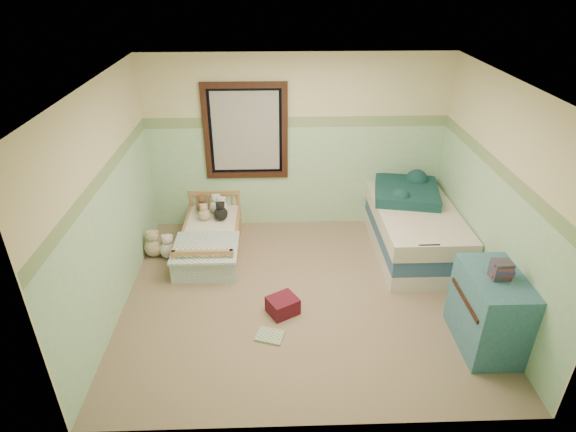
{
  "coord_description": "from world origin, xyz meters",
  "views": [
    {
      "loc": [
        -0.32,
        -4.48,
        3.53
      ],
      "look_at": [
        -0.16,
        0.35,
        0.89
      ],
      "focal_mm": 29.34,
      "sensor_mm": 36.0,
      "label": 1
    }
  ],
  "objects_px": {
    "plush_floor_tan": "(154,247)",
    "floor_book": "(270,336)",
    "toddler_bed_frame": "(211,243)",
    "twin_bed_frame": "(410,241)",
    "plush_floor_cream": "(169,249)",
    "red_pillow": "(283,305)",
    "dresser": "(489,311)"
  },
  "relations": [
    {
      "from": "toddler_bed_frame",
      "to": "dresser",
      "type": "distance_m",
      "value": 3.59
    },
    {
      "from": "plush_floor_cream",
      "to": "dresser",
      "type": "relative_size",
      "value": 0.28
    },
    {
      "from": "plush_floor_tan",
      "to": "twin_bed_frame",
      "type": "relative_size",
      "value": 0.13
    },
    {
      "from": "twin_bed_frame",
      "to": "red_pillow",
      "type": "xyz_separation_m",
      "value": [
        -1.79,
        -1.3,
        -0.01
      ]
    },
    {
      "from": "plush_floor_cream",
      "to": "plush_floor_tan",
      "type": "height_order",
      "value": "plush_floor_tan"
    },
    {
      "from": "plush_floor_tan",
      "to": "plush_floor_cream",
      "type": "bearing_deg",
      "value": -13.16
    },
    {
      "from": "dresser",
      "to": "red_pillow",
      "type": "distance_m",
      "value": 2.17
    },
    {
      "from": "twin_bed_frame",
      "to": "red_pillow",
      "type": "bearing_deg",
      "value": -144.12
    },
    {
      "from": "toddler_bed_frame",
      "to": "dresser",
      "type": "xyz_separation_m",
      "value": [
        3.03,
        -1.91,
        0.33
      ]
    },
    {
      "from": "plush_floor_cream",
      "to": "red_pillow",
      "type": "bearing_deg",
      "value": -38.4
    },
    {
      "from": "red_pillow",
      "to": "plush_floor_tan",
      "type": "bearing_deg",
      "value": 144.01
    },
    {
      "from": "toddler_bed_frame",
      "to": "dresser",
      "type": "height_order",
      "value": "dresser"
    },
    {
      "from": "plush_floor_tan",
      "to": "floor_book",
      "type": "height_order",
      "value": "plush_floor_tan"
    },
    {
      "from": "plush_floor_tan",
      "to": "floor_book",
      "type": "relative_size",
      "value": 0.93
    },
    {
      "from": "toddler_bed_frame",
      "to": "twin_bed_frame",
      "type": "bearing_deg",
      "value": -1.22
    },
    {
      "from": "plush_floor_cream",
      "to": "plush_floor_tan",
      "type": "bearing_deg",
      "value": 166.84
    },
    {
      "from": "plush_floor_cream",
      "to": "twin_bed_frame",
      "type": "height_order",
      "value": "plush_floor_cream"
    },
    {
      "from": "red_pillow",
      "to": "floor_book",
      "type": "bearing_deg",
      "value": -110.17
    },
    {
      "from": "plush_floor_tan",
      "to": "red_pillow",
      "type": "bearing_deg",
      "value": -35.99
    },
    {
      "from": "plush_floor_cream",
      "to": "plush_floor_tan",
      "type": "xyz_separation_m",
      "value": [
        -0.2,
        0.05,
        0.01
      ]
    },
    {
      "from": "dresser",
      "to": "toddler_bed_frame",
      "type": "bearing_deg",
      "value": 147.8
    },
    {
      "from": "floor_book",
      "to": "twin_bed_frame",
      "type": "bearing_deg",
      "value": 59.13
    },
    {
      "from": "plush_floor_tan",
      "to": "dresser",
      "type": "bearing_deg",
      "value": -25.35
    },
    {
      "from": "toddler_bed_frame",
      "to": "plush_floor_tan",
      "type": "relative_size",
      "value": 5.71
    },
    {
      "from": "plush_floor_cream",
      "to": "plush_floor_tan",
      "type": "distance_m",
      "value": 0.21
    },
    {
      "from": "plush_floor_cream",
      "to": "floor_book",
      "type": "distance_m",
      "value": 2.09
    },
    {
      "from": "toddler_bed_frame",
      "to": "twin_bed_frame",
      "type": "height_order",
      "value": "twin_bed_frame"
    },
    {
      "from": "twin_bed_frame",
      "to": "plush_floor_tan",
      "type": "bearing_deg",
      "value": -179.02
    },
    {
      "from": "plush_floor_cream",
      "to": "twin_bed_frame",
      "type": "distance_m",
      "value": 3.3
    },
    {
      "from": "plush_floor_tan",
      "to": "red_pillow",
      "type": "distance_m",
      "value": 2.11
    },
    {
      "from": "plush_floor_tan",
      "to": "floor_book",
      "type": "xyz_separation_m",
      "value": [
        1.56,
        -1.63,
        -0.12
      ]
    },
    {
      "from": "toddler_bed_frame",
      "to": "twin_bed_frame",
      "type": "relative_size",
      "value": 0.77
    }
  ]
}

